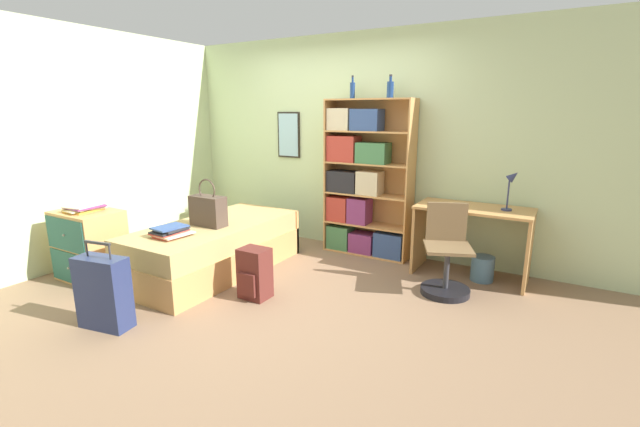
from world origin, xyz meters
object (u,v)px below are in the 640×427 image
(handbag, at_px, (208,210))
(backpack, at_px, (255,274))
(desk_lamp, at_px, (512,183))
(desk_chair, at_px, (446,265))
(suitcase, at_px, (103,293))
(bottle_brown, at_px, (390,89))
(bed, at_px, (216,247))
(desk, at_px, (472,229))
(magazine_pile_on_dresser, at_px, (84,208))
(waste_bin, at_px, (482,268))
(bottle_green, at_px, (352,90))
(bookcase, at_px, (360,185))
(dresser, at_px, (90,245))
(book_stack_on_bed, at_px, (171,231))

(handbag, height_order, backpack, handbag)
(desk_lamp, height_order, desk_chair, desk_lamp)
(handbag, height_order, desk_chair, handbag)
(desk_chair, bearing_deg, suitcase, -136.56)
(desk_chair, bearing_deg, bottle_brown, 142.97)
(bed, height_order, desk, desk)
(bed, xyz_separation_m, magazine_pile_on_dresser, (-0.96, -0.82, 0.49))
(desk_lamp, relative_size, waste_bin, 1.60)
(suitcase, bearing_deg, waste_bin, 46.29)
(magazine_pile_on_dresser, distance_m, waste_bin, 4.08)
(handbag, distance_m, bottle_green, 2.13)
(handbag, relative_size, backpack, 1.04)
(bottle_green, xyz_separation_m, bottle_brown, (0.47, -0.02, -0.00))
(bookcase, bearing_deg, backpack, -99.22)
(bottle_brown, height_order, desk_chair, bottle_brown)
(handbag, xyz_separation_m, suitcase, (0.11, -1.29, -0.40))
(magazine_pile_on_dresser, height_order, backpack, magazine_pile_on_dresser)
(bed, relative_size, bookcase, 1.06)
(dresser, bearing_deg, suitcase, -27.75)
(suitcase, xyz_separation_m, bottle_green, (0.82, 2.75, 1.64))
(backpack, distance_m, waste_bin, 2.31)
(dresser, bearing_deg, bookcase, 46.93)
(handbag, xyz_separation_m, desk, (2.40, 1.31, -0.18))
(desk, xyz_separation_m, desk_lamp, (0.32, 0.02, 0.50))
(bookcase, height_order, desk_lamp, bookcase)
(bed, height_order, backpack, bed)
(bed, height_order, magazine_pile_on_dresser, magazine_pile_on_dresser)
(suitcase, bearing_deg, bed, 95.12)
(magazine_pile_on_dresser, bearing_deg, bed, 40.56)
(backpack, relative_size, waste_bin, 1.85)
(dresser, bearing_deg, book_stack_on_bed, 15.53)
(desk, bearing_deg, bottle_brown, 172.55)
(bottle_brown, distance_m, waste_bin, 2.15)
(book_stack_on_bed, height_order, backpack, book_stack_on_bed)
(bookcase, distance_m, backpack, 1.81)
(dresser, height_order, backpack, dresser)
(bed, bearing_deg, bookcase, 51.33)
(backpack, bearing_deg, desk, 44.06)
(desk, xyz_separation_m, waste_bin, (0.14, -0.06, -0.39))
(suitcase, bearing_deg, handbag, 94.67)
(desk_chair, relative_size, backpack, 1.78)
(suitcase, height_order, magazine_pile_on_dresser, magazine_pile_on_dresser)
(bottle_green, relative_size, backpack, 0.54)
(bed, relative_size, desk, 1.71)
(handbag, relative_size, magazine_pile_on_dresser, 1.33)
(suitcase, bearing_deg, bottle_green, 73.41)
(book_stack_on_bed, distance_m, desk, 3.02)
(suitcase, distance_m, dresser, 1.21)
(waste_bin, bearing_deg, desk, 158.27)
(bottle_green, bearing_deg, backpack, -94.60)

